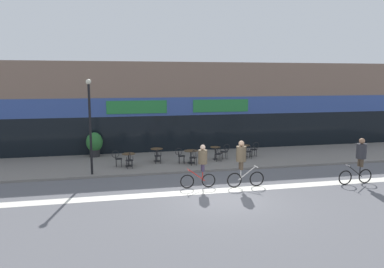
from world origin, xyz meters
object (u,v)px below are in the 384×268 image
Objects in this scene: lamp_post at (90,120)px; bistro_table_1 at (157,152)px; bistro_table_4 at (245,149)px; cafe_chair_2_near at (193,156)px; cafe_chair_4_near at (249,151)px; cafe_chair_3_near at (218,153)px; cafe_chair_2_side at (180,155)px; cafe_chair_3_side at (225,150)px; cyclist_1 at (242,160)px; cafe_chair_0_side at (117,157)px; cafe_chair_0_near at (129,159)px; bistro_table_3 at (215,151)px; cafe_chair_4_side at (255,148)px; bistro_table_2 at (191,154)px; cafe_chair_1_near at (158,155)px; cyclist_2 at (360,157)px; planter_pot at (94,144)px; cyclist_0 at (202,163)px; bistro_table_0 at (129,157)px.

bistro_table_1 is at bearing 32.56° from lamp_post.
cafe_chair_2_near is (-3.64, -1.56, -0.00)m from bistro_table_4.
lamp_post is at bearing 98.48° from cafe_chair_4_near.
cafe_chair_2_side is at bearing 84.13° from cafe_chair_3_near.
cafe_chair_3_side is 0.41× the size of cyclist_1.
lamp_post is (-4.85, -1.41, 2.28)m from cafe_chair_2_side.
cafe_chair_0_side is 5.83m from cafe_chair_3_near.
cafe_chair_0_near is at bearing 139.43° from cyclist_1.
cafe_chair_4_side is (2.63, 0.29, -0.02)m from bistro_table_3.
cyclist_1 is (-0.93, -5.50, 0.63)m from cafe_chair_3_side.
cafe_chair_3_side is (4.14, -0.24, -0.02)m from bistro_table_1.
cafe_chair_0_near is 1.00× the size of cafe_chair_3_near.
cafe_chair_2_near is (0.01, -0.63, -0.01)m from bistro_table_2.
lamp_post is at bearing -157.26° from cafe_chair_2_side.
cafe_chair_2_side is 1.00× the size of cafe_chair_4_near.
bistro_table_2 is 1.90m from cafe_chair_1_near.
lamp_post reaches higher than cafe_chair_2_side.
cafe_chair_4_side is (6.15, 0.04, -0.02)m from bistro_table_1.
cyclist_2 reaches higher than bistro_table_1.
planter_pot is at bearing 154.53° from cafe_chair_2_side.
cafe_chair_3_side is (0.62, 0.63, 0.00)m from cafe_chair_3_near.
bistro_table_2 is 0.63m from cafe_chair_2_near.
cafe_chair_0_near is 11.59m from cyclist_2.
cyclist_0 is at bearing -48.26° from cafe_chair_0_side.
cafe_chair_2_side is at bearing -0.41° from bistro_table_0.
bistro_table_4 is 0.82× the size of cafe_chair_2_side.
cyclist_2 is (5.29, -6.18, 0.63)m from bistro_table_3.
bistro_table_2 is 0.36× the size of cyclist_2.
cyclist_2 reaches higher than cafe_chair_4_near.
bistro_table_2 is 2.37m from cafe_chair_3_side.
cafe_chair_3_side is at bearing -85.80° from cafe_chair_0_near.
cafe_chair_0_near is 0.19× the size of lamp_post.
cafe_chair_3_side is at bearing 8.33° from cafe_chair_0_side.
cafe_chair_3_near is 2.78m from cafe_chair_4_side.
cyclist_1 reaches higher than cafe_chair_1_near.
bistro_table_4 is at bearing 0.39° from bistro_table_1.
cafe_chair_3_side is 8.13m from planter_pot.
cyclist_0 is at bearing -56.59° from planter_pot.
cafe_chair_2_near is 0.19× the size of lamp_post.
cafe_chair_4_near is (4.28, 0.30, 0.00)m from cafe_chair_2_side.
cafe_chair_3_side is (6.45, 0.62, 0.00)m from cafe_chair_0_side.
cafe_chair_2_near is 3.77m from cafe_chair_4_near.
bistro_table_3 is 0.84× the size of cafe_chair_3_near.
cafe_chair_2_near reaches higher than bistro_table_3.
cyclist_0 reaches higher than bistro_table_1.
bistro_table_4 is 6.26m from cyclist_1.
cafe_chair_3_side is 5.62m from cyclist_1.
cafe_chair_0_near reaches higher than bistro_table_2.
cyclist_0 is at bearing -112.54° from bistro_table_3.
bistro_table_0 is 0.83× the size of cafe_chair_0_near.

